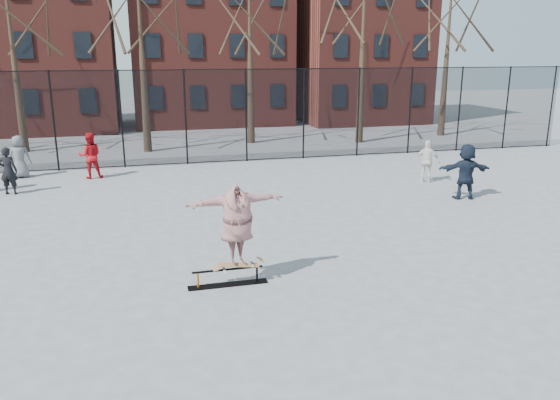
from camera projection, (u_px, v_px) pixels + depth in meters
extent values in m
plane|color=slate|center=(310.00, 279.00, 11.68)|extent=(100.00, 100.00, 0.00)
cube|color=black|center=(228.00, 285.00, 11.37)|extent=(1.67, 0.26, 0.01)
cylinder|color=#C35B0B|center=(198.00, 280.00, 11.18)|extent=(0.04, 0.04, 0.34)
cylinder|color=black|center=(257.00, 274.00, 11.48)|extent=(0.04, 0.04, 0.34)
cylinder|color=black|center=(228.00, 270.00, 11.28)|extent=(1.47, 0.05, 0.05)
imported|color=#443B95|center=(237.00, 224.00, 11.08)|extent=(2.11, 0.83, 1.67)
imported|color=black|center=(8.00, 171.00, 18.35)|extent=(0.65, 0.50, 1.62)
imported|color=#B71016|center=(90.00, 156.00, 20.70)|extent=(0.88, 0.70, 1.74)
imported|color=silver|center=(427.00, 161.00, 20.06)|extent=(0.97, 0.84, 1.57)
imported|color=#192232|center=(466.00, 171.00, 17.78)|extent=(1.77, 0.87, 1.83)
imported|color=slate|center=(19.00, 157.00, 20.77)|extent=(0.83, 0.58, 1.63)
cylinder|color=black|center=(54.00, 121.00, 21.69)|extent=(0.07, 0.07, 4.00)
cylinder|color=black|center=(121.00, 119.00, 22.32)|extent=(0.07, 0.07, 4.00)
cylinder|color=black|center=(186.00, 118.00, 22.95)|extent=(0.07, 0.07, 4.00)
cylinder|color=black|center=(246.00, 116.00, 23.58)|extent=(0.07, 0.07, 4.00)
cylinder|color=black|center=(304.00, 114.00, 24.21)|extent=(0.07, 0.07, 4.00)
cylinder|color=black|center=(358.00, 112.00, 24.84)|extent=(0.07, 0.07, 4.00)
cylinder|color=black|center=(410.00, 111.00, 25.47)|extent=(0.07, 0.07, 4.00)
cylinder|color=black|center=(459.00, 109.00, 26.10)|extent=(0.07, 0.07, 4.00)
cylinder|color=black|center=(506.00, 108.00, 26.73)|extent=(0.07, 0.07, 4.00)
cylinder|color=black|center=(551.00, 107.00, 27.36)|extent=(0.07, 0.07, 4.00)
cube|color=black|center=(219.00, 117.00, 23.29)|extent=(34.00, 0.01, 4.00)
cylinder|color=black|center=(217.00, 69.00, 22.77)|extent=(34.00, 0.04, 0.04)
cone|color=black|center=(24.00, 104.00, 25.62)|extent=(0.40, 0.40, 4.62)
cone|color=black|center=(144.00, 103.00, 25.74)|extent=(0.40, 0.40, 4.62)
cone|color=black|center=(253.00, 99.00, 28.29)|extent=(0.40, 0.40, 4.62)
cone|color=black|center=(361.00, 98.00, 28.41)|extent=(0.40, 0.40, 4.62)
cone|color=black|center=(442.00, 95.00, 30.96)|extent=(0.40, 0.40, 4.62)
cube|color=maroon|center=(33.00, 28.00, 32.18)|extent=(9.00, 7.00, 12.00)
cube|color=maroon|center=(210.00, 22.00, 34.59)|extent=(10.00, 7.00, 13.00)
cube|color=maroon|center=(357.00, 39.00, 37.28)|extent=(8.00, 7.00, 11.00)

